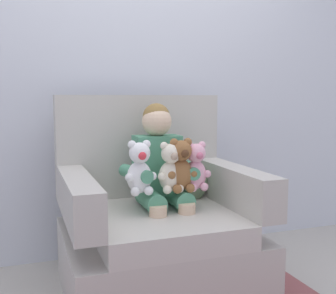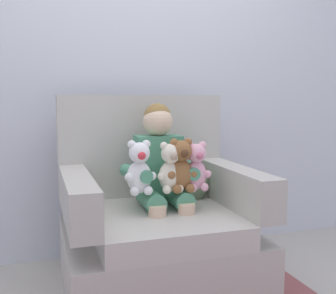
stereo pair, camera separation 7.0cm
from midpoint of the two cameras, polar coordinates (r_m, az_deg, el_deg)
name	(u,v)px [view 1 (the left image)]	position (r m, az deg, el deg)	size (l,w,h in m)	color
ground_plane	(158,291)	(2.44, -2.20, -19.34)	(8.00, 8.00, 0.00)	#ADA89E
back_wall	(126,65)	(2.88, -6.55, 11.20)	(6.00, 0.10, 2.60)	silver
armchair	(156,229)	(2.36, -2.61, -11.31)	(1.02, 0.91, 1.10)	#BCB7AD
seated_child	(161,169)	(2.31, -1.90, -3.08)	(0.45, 0.39, 0.82)	#4C9370
plush_cream	(171,169)	(2.19, -0.52, -3.02)	(0.16, 0.13, 0.27)	silver
plush_pink	(196,168)	(2.23, 2.99, -2.87)	(0.16, 0.13, 0.27)	#EAA8BC
plush_white	(140,169)	(2.14, -4.90, -3.08)	(0.17, 0.14, 0.28)	white
plush_brown	(181,167)	(2.20, 0.91, -2.76)	(0.17, 0.14, 0.29)	brown
throw_pillow	(188,183)	(2.49, 2.04, -4.97)	(0.26, 0.12, 0.26)	slate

